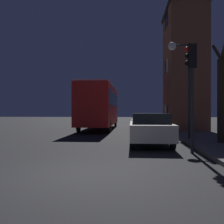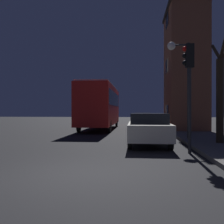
% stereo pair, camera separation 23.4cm
% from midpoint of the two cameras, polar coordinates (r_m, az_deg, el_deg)
% --- Properties ---
extents(ground_plane, '(120.00, 120.00, 0.00)m').
position_cam_midpoint_polar(ground_plane, '(6.48, -7.62, -14.21)').
color(ground_plane, black).
extents(brick_building, '(3.08, 5.15, 9.83)m').
position_cam_midpoint_polar(brick_building, '(21.59, 16.59, 9.46)').
color(brick_building, brown).
rests_on(brick_building, sidewalk).
extents(streetlamp, '(1.19, 0.44, 5.19)m').
position_cam_midpoint_polar(streetlamp, '(14.10, 15.86, 9.42)').
color(streetlamp, '#28282B').
rests_on(streetlamp, sidewalk).
extents(traffic_light, '(0.43, 0.24, 4.17)m').
position_cam_midpoint_polar(traffic_light, '(10.06, 17.80, 8.11)').
color(traffic_light, '#28282B').
rests_on(traffic_light, ground).
extents(bare_tree, '(0.99, 1.93, 5.35)m').
position_cam_midpoint_polar(bare_tree, '(12.64, 24.07, 4.37)').
color(bare_tree, '#2D2319').
rests_on(bare_tree, sidewalk).
extents(bus, '(2.54, 10.19, 3.79)m').
position_cam_midpoint_polar(bus, '(21.93, -2.36, 1.88)').
color(bus, red).
rests_on(bus, ground).
extents(car_near_lane, '(1.87, 4.75, 1.50)m').
position_cam_midpoint_polar(car_near_lane, '(12.03, 8.85, -3.60)').
color(car_near_lane, beige).
rests_on(car_near_lane, ground).
extents(car_mid_lane, '(1.87, 3.93, 1.35)m').
position_cam_midpoint_polar(car_mid_lane, '(21.86, 7.45, -2.11)').
color(car_mid_lane, '#B7BABF').
rests_on(car_mid_lane, ground).
extents(car_far_lane, '(1.90, 4.06, 1.42)m').
position_cam_midpoint_polar(car_far_lane, '(28.47, 7.27, -1.52)').
color(car_far_lane, '#B21E19').
rests_on(car_far_lane, ground).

